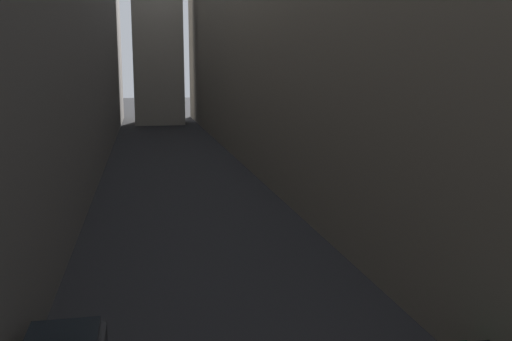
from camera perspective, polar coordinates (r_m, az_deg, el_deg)
name	(u,v)px	position (r m, az deg, el deg)	size (l,w,h in m)	color
ground_plane	(179,176)	(41.82, -7.76, -0.54)	(264.00, 264.00, 0.00)	#232326
building_block_left	(20,12)	(44.03, -22.53, 14.44)	(10.01, 108.00, 23.11)	slate
building_block_right	(346,14)	(46.04, 8.97, 15.17)	(15.43, 108.00, 23.69)	#756B5B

